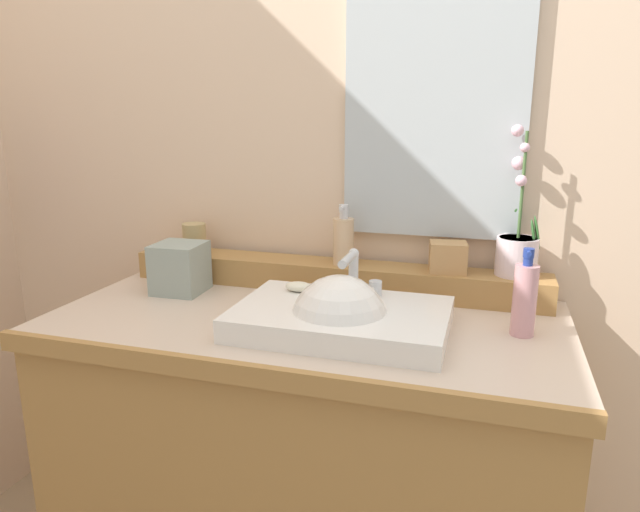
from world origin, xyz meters
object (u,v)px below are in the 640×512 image
at_px(sink_basin, 340,321).
at_px(tissue_box, 180,268).
at_px(potted_plant, 517,246).
at_px(trinket_box, 448,257).
at_px(tumbler_cup, 194,238).
at_px(lotion_bottle, 525,299).
at_px(soap_dispenser, 343,240).
at_px(soap_bar, 299,287).

xyz_separation_m(sink_basin, tissue_box, (-0.50, 0.16, 0.04)).
bearing_deg(potted_plant, tissue_box, -169.43).
relative_size(trinket_box, tissue_box, 0.69).
relative_size(sink_basin, trinket_box, 5.10).
distance_m(sink_basin, potted_plant, 0.52).
distance_m(sink_basin, trinket_box, 0.38).
height_order(tumbler_cup, lotion_bottle, lotion_bottle).
distance_m(sink_basin, tissue_box, 0.53).
bearing_deg(lotion_bottle, soap_dispenser, 157.22).
xyz_separation_m(potted_plant, tumbler_cup, (-0.92, -0.01, -0.03)).
distance_m(soap_bar, tumbler_cup, 0.46).
xyz_separation_m(sink_basin, soap_bar, (-0.13, 0.10, 0.04)).
bearing_deg(soap_dispenser, soap_bar, -106.83).
bearing_deg(tissue_box, soap_dispenser, 17.63).
height_order(potted_plant, tissue_box, potted_plant).
height_order(sink_basin, soap_dispenser, soap_dispenser).
xyz_separation_m(soap_bar, potted_plant, (0.51, 0.23, 0.09)).
xyz_separation_m(soap_bar, lotion_bottle, (0.53, 0.00, 0.02)).
bearing_deg(trinket_box, tumbler_cup, 170.41).
relative_size(lotion_bottle, tissue_box, 1.45).
bearing_deg(sink_basin, lotion_bottle, 14.22).
bearing_deg(trinket_box, lotion_bottle, -55.91).
xyz_separation_m(sink_basin, potted_plant, (0.38, 0.32, 0.13)).
bearing_deg(lotion_bottle, sink_basin, -165.78).
bearing_deg(sink_basin, potted_plant, 40.41).
xyz_separation_m(trinket_box, tissue_box, (-0.71, -0.14, -0.05)).
relative_size(potted_plant, trinket_box, 4.03).
height_order(sink_basin, soap_bar, sink_basin).
height_order(tumbler_cup, trinket_box, tumbler_cup).
bearing_deg(lotion_bottle, tissue_box, 176.23).
xyz_separation_m(soap_dispenser, tissue_box, (-0.43, -0.14, -0.08)).
xyz_separation_m(sink_basin, soap_dispenser, (-0.07, 0.30, 0.12)).
bearing_deg(soap_bar, tumbler_cup, 152.36).
relative_size(soap_bar, potted_plant, 0.18).
distance_m(sink_basin, tumbler_cup, 0.63).
bearing_deg(lotion_bottle, potted_plant, 93.66).
xyz_separation_m(tumbler_cup, tissue_box, (0.04, -0.15, -0.05)).
relative_size(sink_basin, soap_bar, 6.87).
bearing_deg(soap_bar, tissue_box, 170.37).
distance_m(potted_plant, soap_dispenser, 0.45).
xyz_separation_m(lotion_bottle, tissue_box, (-0.90, 0.06, -0.02)).
bearing_deg(tumbler_cup, trinket_box, -0.78).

